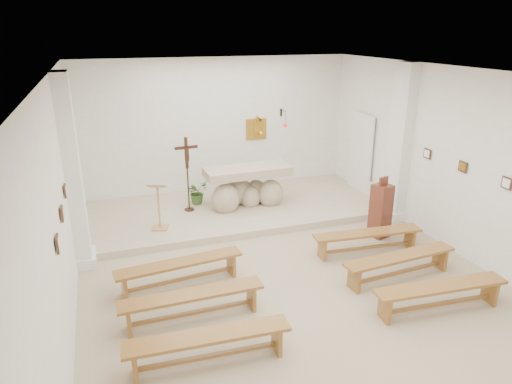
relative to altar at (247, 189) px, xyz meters
name	(u,v)px	position (x,y,z in m)	size (l,w,h in m)	color
ground	(293,285)	(-0.29, -3.48, -0.55)	(7.00, 10.00, 0.00)	tan
wall_left	(59,217)	(-3.78, -3.48, 1.20)	(0.02, 10.00, 3.50)	white
wall_right	(472,168)	(3.20, -3.48, 1.20)	(0.02, 10.00, 3.50)	white
wall_back	(217,128)	(-0.29, 1.51, 1.20)	(7.00, 0.02, 3.50)	white
ceiling	(300,76)	(-0.29, -3.48, 2.94)	(7.00, 10.00, 0.02)	silver
sanctuary_platform	(235,209)	(-0.29, 0.02, -0.47)	(6.98, 3.00, 0.15)	#C8B29A
pilaster_left	(73,174)	(-3.66, -1.48, 1.20)	(0.26, 0.55, 3.50)	white
pilaster_right	(400,144)	(3.08, -1.48, 1.20)	(0.26, 0.55, 3.50)	white
gold_wall_relief	(256,129)	(0.76, 1.48, 1.10)	(0.55, 0.04, 0.55)	gold
sanctuary_lamp	(285,123)	(1.46, 1.23, 1.26)	(0.11, 0.36, 0.44)	black
station_frame_left_front	(58,244)	(-3.76, -4.28, 1.17)	(0.03, 0.20, 0.20)	#3D271B
station_frame_left_mid	(62,214)	(-3.76, -3.28, 1.17)	(0.03, 0.20, 0.20)	#3D271B
station_frame_left_rear	(65,191)	(-3.76, -2.28, 1.17)	(0.03, 0.20, 0.20)	#3D271B
station_frame_right_front	(507,183)	(3.18, -4.28, 1.17)	(0.03, 0.20, 0.20)	#3D271B
station_frame_right_mid	(463,167)	(3.18, -3.28, 1.17)	(0.03, 0.20, 0.20)	#3D271B
station_frame_right_rear	(427,154)	(3.18, -2.28, 1.17)	(0.03, 0.20, 0.20)	#3D271B
radiator_left	(81,235)	(-3.72, -0.78, -0.28)	(0.10, 0.85, 0.52)	silver
radiator_right	(378,196)	(3.14, -0.78, -0.28)	(0.10, 0.85, 0.52)	silver
altar	(247,189)	(0.00, 0.00, 0.00)	(2.02, 0.94, 1.04)	#B8AA8C
lectern	(159,206)	(-2.15, -0.71, 0.12)	(0.45, 0.41, 1.06)	tan
crucifix_stand	(187,169)	(-1.36, 0.12, 0.60)	(0.52, 0.23, 1.73)	#321810
potted_plant	(197,192)	(-1.09, 0.52, -0.12)	(0.51, 0.44, 0.56)	#385D25
donation_pedestal	(381,210)	(2.20, -2.25, 0.03)	(0.44, 0.44, 1.31)	#592719
bench_left_front	(180,268)	(-2.11, -2.86, -0.21)	(2.18, 0.57, 0.46)	brown
bench_right_front	(367,237)	(1.53, -2.86, -0.21)	(2.18, 0.54, 0.46)	brown
bench_left_second	(192,300)	(-2.11, -3.88, -0.21)	(2.16, 0.36, 0.46)	brown
bench_right_second	(400,261)	(1.53, -3.88, -0.21)	(2.18, 0.50, 0.46)	brown
bench_left_third	(208,342)	(-2.11, -4.90, -0.21)	(2.17, 0.46, 0.46)	brown
bench_right_third	(440,291)	(1.53, -4.90, -0.21)	(2.18, 0.51, 0.46)	brown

